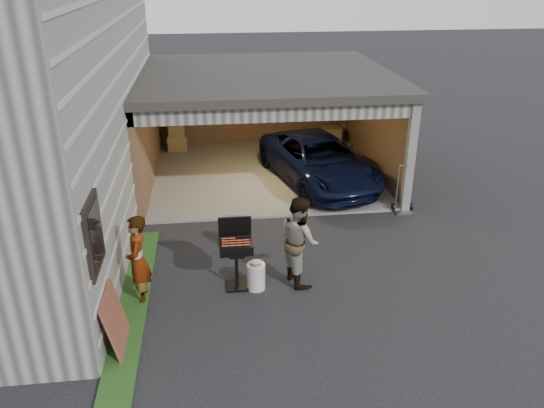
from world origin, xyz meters
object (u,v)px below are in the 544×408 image
Objects in this scene: man at (299,240)px; propane_tank at (256,276)px; bbq_grill at (236,249)px; minivan at (319,162)px; hand_truck at (403,203)px; plywood_panel at (116,321)px; woman at (138,260)px.

man is 1.05m from propane_tank.
man reaches higher than bbq_grill.
minivan is 2.66m from hand_truck.
minivan is at bearing 54.68° from plywood_panel.
minivan is at bearing 66.19° from propane_tank.
hand_truck reaches higher than propane_tank.
woman is 1.24× the size of bbq_grill.
bbq_grill is 1.32× the size of plywood_panel.
hand_truck is at bearing 115.83° from woman.
minivan is 5.38m from propane_tank.
woman reaches higher than propane_tank.
bbq_grill is 2.50m from plywood_panel.
propane_tank is (-0.83, -0.19, -0.61)m from man.
man is 1.19m from bbq_grill.
propane_tank is at bearing -18.87° from bbq_grill.
woman is at bearing -175.69° from propane_tank.
bbq_grill is at bearing 77.54° from man.
woman is (-4.23, -5.07, 0.21)m from minivan.
propane_tank is (0.35, -0.12, -0.55)m from bbq_grill.
woman is 6.69m from hand_truck.
minivan is 2.59× the size of man.
man reaches higher than woman.
man is 1.28× the size of bbq_grill.
bbq_grill is at bearing 97.65° from woman.
bbq_grill reaches higher than minivan.
minivan reaches higher than propane_tank.
woman is 1.74m from bbq_grill.
man is at bearing -119.66° from minivan.
bbq_grill is at bearing 37.88° from plywood_panel.
man reaches higher than hand_truck.
woman is at bearing -152.13° from hand_truck.
woman is at bearing 80.99° from man.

